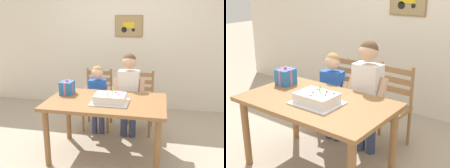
# 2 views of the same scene
# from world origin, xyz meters

# --- Properties ---
(back_wall) EXTENTS (6.40, 0.11, 2.60)m
(back_wall) POSITION_xyz_m (0.00, 1.89, 1.30)
(back_wall) COLOR silver
(back_wall) RESTS_ON ground
(dining_table) EXTENTS (1.43, 0.85, 0.75)m
(dining_table) POSITION_xyz_m (0.00, 0.00, 0.64)
(dining_table) COLOR olive
(dining_table) RESTS_ON ground
(birthday_cake) EXTENTS (0.44, 0.34, 0.19)m
(birthday_cake) POSITION_xyz_m (0.06, -0.07, 0.79)
(birthday_cake) COLOR silver
(birthday_cake) RESTS_ON dining_table
(gift_box_red_large) EXTENTS (0.16, 0.19, 0.20)m
(gift_box_red_large) POSITION_xyz_m (-0.56, 0.16, 0.83)
(gift_box_red_large) COLOR #286BB7
(gift_box_red_large) RESTS_ON dining_table
(chair_left) EXTENTS (0.44, 0.44, 0.92)m
(chair_left) POSITION_xyz_m (-0.32, 0.84, 0.47)
(chair_left) COLOR #996B42
(chair_left) RESTS_ON ground
(chair_right) EXTENTS (0.43, 0.43, 0.92)m
(chair_right) POSITION_xyz_m (0.32, 0.84, 0.47)
(chair_right) COLOR #996B42
(chair_right) RESTS_ON ground
(child_older) EXTENTS (0.45, 0.26, 1.24)m
(child_older) POSITION_xyz_m (0.20, 0.58, 0.75)
(child_older) COLOR #38426B
(child_older) RESTS_ON ground
(child_younger) EXTENTS (0.39, 0.23, 1.05)m
(child_younger) POSITION_xyz_m (-0.26, 0.58, 0.64)
(child_younger) COLOR #38426B
(child_younger) RESTS_ON ground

